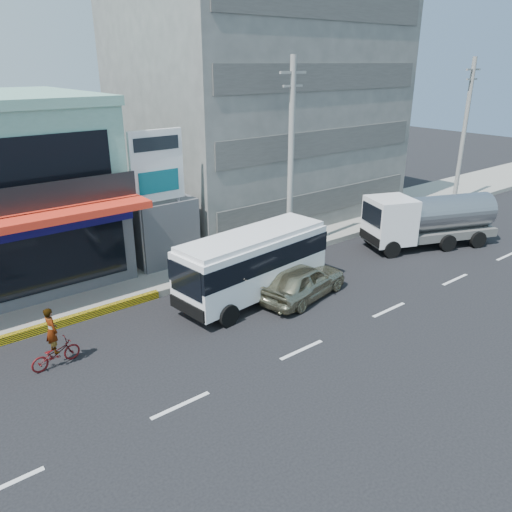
{
  "coord_description": "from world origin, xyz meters",
  "views": [
    {
      "loc": [
        -10.9,
        -11.1,
        9.66
      ],
      "look_at": [
        0.99,
        3.89,
        2.2
      ],
      "focal_mm": 35.0,
      "sensor_mm": 36.0,
      "label": 1
    }
  ],
  "objects_px": {
    "motorcycle_rider": "(54,347)",
    "sedan": "(303,281)",
    "billboard": "(157,174)",
    "satellite_dish": "(151,194)",
    "concrete_building": "(258,106)",
    "utility_pole_near": "(291,159)",
    "utility_pole_far": "(464,132)",
    "minibus": "(253,260)",
    "tanker_truck": "(426,219)"
  },
  "relations": [
    {
      "from": "tanker_truck",
      "to": "motorcycle_rider",
      "type": "xyz_separation_m",
      "value": [
        -20.03,
        0.78,
        -0.86
      ]
    },
    {
      "from": "satellite_dish",
      "to": "billboard",
      "type": "relative_size",
      "value": 0.22
    },
    {
      "from": "utility_pole_near",
      "to": "sedan",
      "type": "xyz_separation_m",
      "value": [
        -3.0,
        -4.29,
        -4.37
      ]
    },
    {
      "from": "utility_pole_far",
      "to": "concrete_building",
      "type": "bearing_deg",
      "value": 147.65
    },
    {
      "from": "concrete_building",
      "to": "utility_pole_near",
      "type": "xyz_separation_m",
      "value": [
        -4.0,
        -7.6,
        -1.85
      ]
    },
    {
      "from": "concrete_building",
      "to": "utility_pole_near",
      "type": "distance_m",
      "value": 8.79
    },
    {
      "from": "billboard",
      "to": "utility_pole_far",
      "type": "distance_m",
      "value": 22.57
    },
    {
      "from": "utility_pole_near",
      "to": "motorcycle_rider",
      "type": "bearing_deg",
      "value": -167.55
    },
    {
      "from": "utility_pole_near",
      "to": "motorcycle_rider",
      "type": "relative_size",
      "value": 4.6
    },
    {
      "from": "motorcycle_rider",
      "to": "tanker_truck",
      "type": "bearing_deg",
      "value": -2.24
    },
    {
      "from": "billboard",
      "to": "utility_pole_near",
      "type": "xyz_separation_m",
      "value": [
        6.5,
        -1.8,
        0.22
      ]
    },
    {
      "from": "satellite_dish",
      "to": "billboard",
      "type": "distance_m",
      "value": 2.31
    },
    {
      "from": "satellite_dish",
      "to": "sedan",
      "type": "height_order",
      "value": "satellite_dish"
    },
    {
      "from": "minibus",
      "to": "motorcycle_rider",
      "type": "distance_m",
      "value": 8.54
    },
    {
      "from": "utility_pole_near",
      "to": "minibus",
      "type": "height_order",
      "value": "utility_pole_near"
    },
    {
      "from": "satellite_dish",
      "to": "concrete_building",
      "type": "bearing_deg",
      "value": 21.8
    },
    {
      "from": "utility_pole_far",
      "to": "minibus",
      "type": "height_order",
      "value": "utility_pole_far"
    },
    {
      "from": "minibus",
      "to": "tanker_truck",
      "type": "relative_size",
      "value": 0.95
    },
    {
      "from": "concrete_building",
      "to": "minibus",
      "type": "relative_size",
      "value": 2.18
    },
    {
      "from": "billboard",
      "to": "tanker_truck",
      "type": "height_order",
      "value": "billboard"
    },
    {
      "from": "minibus",
      "to": "tanker_truck",
      "type": "xyz_separation_m",
      "value": [
        11.55,
        -0.74,
        -0.21
      ]
    },
    {
      "from": "concrete_building",
      "to": "tanker_truck",
      "type": "height_order",
      "value": "concrete_building"
    },
    {
      "from": "concrete_building",
      "to": "tanker_truck",
      "type": "bearing_deg",
      "value": -76.0
    },
    {
      "from": "satellite_dish",
      "to": "motorcycle_rider",
      "type": "xyz_separation_m",
      "value": [
        -7.21,
        -6.52,
        -2.86
      ]
    },
    {
      "from": "utility_pole_far",
      "to": "minibus",
      "type": "relative_size",
      "value": 1.37
    },
    {
      "from": "billboard",
      "to": "utility_pole_far",
      "type": "xyz_separation_m",
      "value": [
        22.5,
        -1.8,
        0.22
      ]
    },
    {
      "from": "satellite_dish",
      "to": "tanker_truck",
      "type": "relative_size",
      "value": 0.19
    },
    {
      "from": "satellite_dish",
      "to": "utility_pole_near",
      "type": "height_order",
      "value": "utility_pole_near"
    },
    {
      "from": "concrete_building",
      "to": "satellite_dish",
      "type": "relative_size",
      "value": 10.67
    },
    {
      "from": "sedan",
      "to": "billboard",
      "type": "bearing_deg",
      "value": 18.8
    },
    {
      "from": "billboard",
      "to": "minibus",
      "type": "distance_m",
      "value": 5.97
    },
    {
      "from": "billboard",
      "to": "utility_pole_near",
      "type": "height_order",
      "value": "utility_pole_near"
    },
    {
      "from": "tanker_truck",
      "to": "sedan",
      "type": "bearing_deg",
      "value": -176.58
    },
    {
      "from": "utility_pole_near",
      "to": "motorcycle_rider",
      "type": "height_order",
      "value": "utility_pole_near"
    },
    {
      "from": "sedan",
      "to": "utility_pole_near",
      "type": "bearing_deg",
      "value": -46.09
    },
    {
      "from": "utility_pole_far",
      "to": "motorcycle_rider",
      "type": "distance_m",
      "value": 29.69
    },
    {
      "from": "satellite_dish",
      "to": "sedan",
      "type": "bearing_deg",
      "value": -69.17
    },
    {
      "from": "minibus",
      "to": "utility_pole_near",
      "type": "bearing_deg",
      "value": 32.01
    },
    {
      "from": "utility_pole_near",
      "to": "concrete_building",
      "type": "bearing_deg",
      "value": 62.24
    },
    {
      "from": "utility_pole_far",
      "to": "sedan",
      "type": "distance_m",
      "value": 19.96
    },
    {
      "from": "satellite_dish",
      "to": "utility_pole_far",
      "type": "xyz_separation_m",
      "value": [
        22.0,
        -3.6,
        1.57
      ]
    },
    {
      "from": "billboard",
      "to": "motorcycle_rider",
      "type": "height_order",
      "value": "billboard"
    },
    {
      "from": "minibus",
      "to": "sedan",
      "type": "bearing_deg",
      "value": -37.55
    },
    {
      "from": "concrete_building",
      "to": "motorcycle_rider",
      "type": "distance_m",
      "value": 21.12
    },
    {
      "from": "motorcycle_rider",
      "to": "sedan",
      "type": "bearing_deg",
      "value": -7.65
    },
    {
      "from": "billboard",
      "to": "motorcycle_rider",
      "type": "distance_m",
      "value": 9.22
    },
    {
      "from": "utility_pole_far",
      "to": "sedan",
      "type": "height_order",
      "value": "utility_pole_far"
    },
    {
      "from": "minibus",
      "to": "satellite_dish",
      "type": "bearing_deg",
      "value": 100.96
    },
    {
      "from": "utility_pole_far",
      "to": "tanker_truck",
      "type": "relative_size",
      "value": 1.3
    },
    {
      "from": "utility_pole_near",
      "to": "motorcycle_rider",
      "type": "distance_m",
      "value": 14.23
    }
  ]
}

